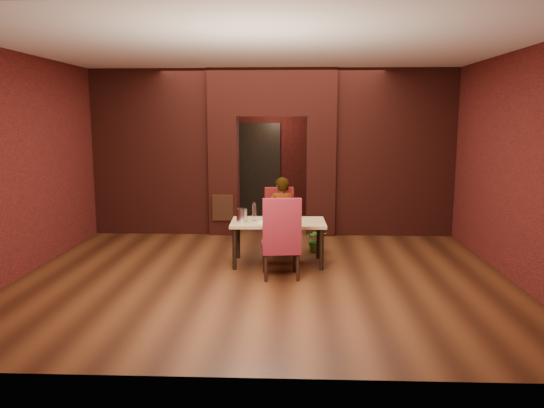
# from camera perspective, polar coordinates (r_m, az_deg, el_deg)

# --- Properties ---
(floor) EXTENTS (8.00, 8.00, 0.00)m
(floor) POSITION_cam_1_polar(r_m,az_deg,el_deg) (8.67, -0.51, -5.94)
(floor) COLOR #472411
(floor) RESTS_ON ground
(ceiling) EXTENTS (7.00, 8.00, 0.04)m
(ceiling) POSITION_cam_1_polar(r_m,az_deg,el_deg) (8.42, -0.54, 15.59)
(ceiling) COLOR silver
(ceiling) RESTS_ON ground
(wall_back) EXTENTS (7.00, 0.04, 3.20)m
(wall_back) POSITION_cam_1_polar(r_m,az_deg,el_deg) (12.38, 0.40, 6.13)
(wall_back) COLOR maroon
(wall_back) RESTS_ON ground
(wall_front) EXTENTS (7.00, 0.04, 3.20)m
(wall_front) POSITION_cam_1_polar(r_m,az_deg,el_deg) (4.43, -3.09, 0.55)
(wall_front) COLOR maroon
(wall_front) RESTS_ON ground
(wall_left) EXTENTS (0.04, 8.00, 3.20)m
(wall_left) POSITION_cam_1_polar(r_m,az_deg,el_deg) (9.25, -22.79, 4.37)
(wall_left) COLOR maroon
(wall_left) RESTS_ON ground
(wall_right) EXTENTS (0.04, 8.00, 3.20)m
(wall_right) POSITION_cam_1_polar(r_m,az_deg,el_deg) (8.93, 22.59, 4.24)
(wall_right) COLOR maroon
(wall_right) RESTS_ON ground
(pillar_left) EXTENTS (0.55, 0.55, 2.30)m
(pillar_left) POSITION_cam_1_polar(r_m,az_deg,el_deg) (10.51, -5.16, 3.08)
(pillar_left) COLOR maroon
(pillar_left) RESTS_ON ground
(pillar_right) EXTENTS (0.55, 0.55, 2.30)m
(pillar_right) POSITION_cam_1_polar(r_m,az_deg,el_deg) (10.43, 5.26, 3.03)
(pillar_right) COLOR maroon
(pillar_right) RESTS_ON ground
(lintel) EXTENTS (2.45, 0.55, 0.90)m
(lintel) POSITION_cam_1_polar(r_m,az_deg,el_deg) (10.38, 0.03, 11.89)
(lintel) COLOR maroon
(lintel) RESTS_ON ground
(wing_wall_left) EXTENTS (2.28, 0.35, 3.20)m
(wing_wall_left) POSITION_cam_1_polar(r_m,az_deg,el_deg) (10.74, -12.72, 5.44)
(wing_wall_left) COLOR maroon
(wing_wall_left) RESTS_ON ground
(wing_wall_right) EXTENTS (2.28, 0.35, 3.20)m
(wing_wall_right) POSITION_cam_1_polar(r_m,az_deg,el_deg) (10.56, 13.01, 5.36)
(wing_wall_right) COLOR maroon
(wing_wall_right) RESTS_ON ground
(vent_panel) EXTENTS (0.40, 0.03, 0.50)m
(vent_panel) POSITION_cam_1_polar(r_m,az_deg,el_deg) (10.30, -5.33, -0.42)
(vent_panel) COLOR #9A4C2C
(vent_panel) RESTS_ON ground
(rear_door) EXTENTS (0.90, 0.08, 2.10)m
(rear_door) POSITION_cam_1_polar(r_m,az_deg,el_deg) (12.38, -1.46, 3.58)
(rear_door) COLOR black
(rear_door) RESTS_ON ground
(rear_door_frame) EXTENTS (1.02, 0.04, 2.22)m
(rear_door_frame) POSITION_cam_1_polar(r_m,az_deg,el_deg) (12.34, -1.48, 3.56)
(rear_door_frame) COLOR black
(rear_door_frame) RESTS_ON ground
(dining_table) EXTENTS (1.47, 0.85, 0.68)m
(dining_table) POSITION_cam_1_polar(r_m,az_deg,el_deg) (8.31, 0.66, -4.17)
(dining_table) COLOR tan
(dining_table) RESTS_ON ground
(chair_far) EXTENTS (0.56, 0.56, 1.10)m
(chair_far) POSITION_cam_1_polar(r_m,az_deg,el_deg) (8.96, 0.92, -1.84)
(chair_far) COLOR maroon
(chair_far) RESTS_ON ground
(chair_near) EXTENTS (0.59, 0.59, 1.18)m
(chair_near) POSITION_cam_1_polar(r_m,az_deg,el_deg) (7.58, 0.94, -3.55)
(chair_near) COLOR maroon
(chair_near) RESTS_ON ground
(person_seated) EXTENTS (0.51, 0.37, 1.31)m
(person_seated) POSITION_cam_1_polar(r_m,az_deg,el_deg) (8.83, 1.01, -1.30)
(person_seated) COLOR white
(person_seated) RESTS_ON ground
(wine_glass_a) EXTENTS (0.09, 0.09, 0.22)m
(wine_glass_a) POSITION_cam_1_polar(r_m,az_deg,el_deg) (8.37, -0.58, -0.92)
(wine_glass_a) COLOR white
(wine_glass_a) RESTS_ON dining_table
(wine_glass_b) EXTENTS (0.07, 0.07, 0.18)m
(wine_glass_b) POSITION_cam_1_polar(r_m,az_deg,el_deg) (8.31, 1.35, -1.13)
(wine_glass_b) COLOR white
(wine_glass_b) RESTS_ON dining_table
(wine_glass_c) EXTENTS (0.08, 0.08, 0.19)m
(wine_glass_c) POSITION_cam_1_polar(r_m,az_deg,el_deg) (8.16, 2.34, -1.30)
(wine_glass_c) COLOR white
(wine_glass_c) RESTS_ON dining_table
(tasting_sheet) EXTENTS (0.35, 0.28, 0.00)m
(tasting_sheet) POSITION_cam_1_polar(r_m,az_deg,el_deg) (8.15, -0.31, -1.97)
(tasting_sheet) COLOR silver
(tasting_sheet) RESTS_ON dining_table
(wine_bucket) EXTENTS (0.17, 0.17, 0.21)m
(wine_bucket) POSITION_cam_1_polar(r_m,az_deg,el_deg) (8.20, -3.26, -1.21)
(wine_bucket) COLOR #B3B3BB
(wine_bucket) RESTS_ON dining_table
(water_bottle) EXTENTS (0.07, 0.07, 0.29)m
(water_bottle) POSITION_cam_1_polar(r_m,az_deg,el_deg) (8.27, -1.94, -0.82)
(water_bottle) COLOR white
(water_bottle) RESTS_ON dining_table
(potted_plant) EXTENTS (0.43, 0.39, 0.43)m
(potted_plant) POSITION_cam_1_polar(r_m,az_deg,el_deg) (9.11, 4.82, -3.82)
(potted_plant) COLOR #2F671F
(potted_plant) RESTS_ON ground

